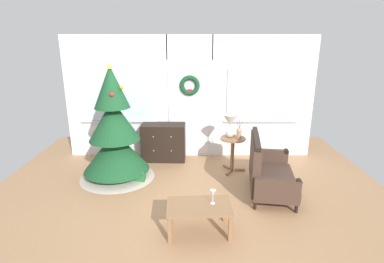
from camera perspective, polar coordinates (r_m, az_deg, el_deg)
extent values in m
plane|color=#AD7F56|center=(4.93, -0.59, -13.09)|extent=(6.76, 6.76, 0.00)
cube|color=white|center=(6.66, -13.77, 6.12)|extent=(2.15, 0.08, 2.55)
cube|color=white|center=(6.64, 12.91, 6.14)|extent=(2.15, 0.08, 2.55)
cube|color=white|center=(6.36, -0.48, 15.41)|extent=(0.94, 0.08, 0.50)
cube|color=silver|center=(6.48, -0.45, 4.06)|extent=(0.90, 0.05, 2.05)
cube|color=white|center=(6.61, -0.44, -0.84)|extent=(0.78, 0.02, 0.80)
cube|color=silver|center=(6.39, -0.46, 7.30)|extent=(0.78, 0.01, 1.10)
cube|color=silver|center=(6.59, -13.93, 6.66)|extent=(1.50, 0.01, 1.10)
cube|color=silver|center=(6.57, 13.06, 6.69)|extent=(1.50, 0.01, 1.10)
cube|color=silver|center=(6.70, -13.61, 1.85)|extent=(1.59, 0.06, 0.03)
cube|color=silver|center=(6.68, 12.76, 1.86)|extent=(1.59, 0.06, 0.03)
torus|color=#164424|center=(6.33, -0.47, 8.58)|extent=(0.41, 0.09, 0.41)
cube|color=red|center=(6.33, -0.47, 7.40)|extent=(0.10, 0.02, 0.10)
cylinder|color=#4C331E|center=(5.87, -13.77, -7.16)|extent=(0.10, 0.10, 0.24)
cone|color=beige|center=(5.90, -13.72, -7.78)|extent=(1.36, 1.36, 0.10)
cone|color=#194C28|center=(5.72, -14.04, -3.52)|extent=(1.18, 1.18, 0.73)
cone|color=#194C28|center=(5.55, -14.47, 2.12)|extent=(0.90, 0.90, 0.73)
cone|color=#194C28|center=(5.44, -14.92, 8.07)|extent=(0.62, 0.62, 0.73)
cone|color=#E0BC4C|center=(5.40, -15.21, 11.90)|extent=(0.12, 0.12, 0.12)
sphere|color=red|center=(5.64, -16.60, 6.70)|extent=(0.07, 0.07, 0.07)
sphere|color=gold|center=(5.30, -12.97, 8.04)|extent=(0.06, 0.06, 0.06)
sphere|color=silver|center=(5.76, -14.95, 5.16)|extent=(0.06, 0.06, 0.06)
sphere|color=#264CB2|center=(6.19, -12.98, -2.72)|extent=(0.06, 0.06, 0.06)
sphere|color=red|center=(5.24, -14.77, 6.69)|extent=(0.08, 0.08, 0.08)
cube|color=black|center=(6.43, -5.36, -1.99)|extent=(0.91, 0.44, 0.78)
sphere|color=tan|center=(6.19, -7.30, -0.97)|extent=(0.03, 0.03, 0.03)
sphere|color=tan|center=(6.14, -3.98, -1.01)|extent=(0.03, 0.03, 0.03)
sphere|color=tan|center=(6.29, -7.20, -3.58)|extent=(0.03, 0.03, 0.03)
sphere|color=tan|center=(6.24, -3.92, -3.63)|extent=(0.03, 0.03, 0.03)
cylinder|color=black|center=(4.90, 18.84, -13.36)|extent=(0.05, 0.05, 0.14)
cylinder|color=black|center=(5.98, 16.86, -7.47)|extent=(0.05, 0.05, 0.14)
cylinder|color=black|center=(4.82, 11.63, -13.27)|extent=(0.05, 0.05, 0.14)
cylinder|color=black|center=(5.92, 11.07, -7.30)|extent=(0.05, 0.05, 0.14)
cube|color=#473328|center=(5.33, 14.66, -8.72)|extent=(0.89, 1.27, 0.14)
cube|color=#473328|center=(5.15, 11.65, -4.81)|extent=(0.29, 1.18, 0.62)
cube|color=black|center=(5.04, 11.87, -1.21)|extent=(0.25, 1.15, 0.06)
cube|color=#473328|center=(4.71, 15.53, -10.69)|extent=(0.67, 0.19, 0.38)
cylinder|color=black|center=(4.69, 19.26, -8.89)|extent=(0.10, 0.10, 0.09)
cube|color=#473328|center=(5.86, 14.14, -5.01)|extent=(0.67, 0.19, 0.38)
cylinder|color=black|center=(5.84, 17.11, -3.55)|extent=(0.10, 0.10, 0.09)
cylinder|color=#8E6642|center=(5.82, 7.60, -1.31)|extent=(0.48, 0.48, 0.02)
cylinder|color=#8E6642|center=(5.94, 7.48, -4.39)|extent=(0.07, 0.07, 0.65)
cube|color=#8E6642|center=(6.07, 8.88, -7.05)|extent=(0.20, 0.05, 0.04)
cube|color=#8E6642|center=(6.17, 6.47, -6.57)|extent=(0.14, 0.20, 0.04)
cube|color=#8E6642|center=(5.92, 6.76, -7.63)|extent=(0.14, 0.20, 0.04)
sphere|color=silver|center=(5.82, 7.00, -0.31)|extent=(0.16, 0.16, 0.16)
cylinder|color=silver|center=(5.79, 7.05, 0.91)|extent=(0.02, 0.02, 0.06)
cone|color=silver|center=(5.75, 7.09, 2.15)|extent=(0.28, 0.28, 0.20)
cylinder|color=tan|center=(5.75, 8.70, -0.61)|extent=(0.09, 0.09, 0.16)
sphere|color=tan|center=(5.73, 8.74, 0.15)|extent=(0.10, 0.10, 0.10)
cylinder|color=#4C7042|center=(5.70, 8.58, 1.11)|extent=(0.07, 0.01, 0.17)
cylinder|color=#4C7042|center=(5.70, 8.78, 1.11)|extent=(0.01, 0.01, 0.18)
cylinder|color=#4C7042|center=(5.70, 8.98, 1.11)|extent=(0.07, 0.01, 0.17)
cube|color=#8E6642|center=(4.10, 1.29, -13.75)|extent=(0.87, 0.56, 0.03)
cube|color=#8E6642|center=(4.01, -4.18, -17.87)|extent=(0.05, 0.05, 0.36)
cube|color=#8E6642|center=(4.06, 7.13, -17.46)|extent=(0.05, 0.05, 0.36)
cube|color=#8E6642|center=(4.38, -4.08, -14.59)|extent=(0.05, 0.05, 0.36)
cube|color=#8E6642|center=(4.43, 6.12, -14.27)|extent=(0.05, 0.05, 0.36)
cylinder|color=silver|center=(4.14, 3.84, -13.18)|extent=(0.06, 0.06, 0.01)
cylinder|color=silver|center=(4.11, 3.85, -12.55)|extent=(0.01, 0.01, 0.10)
cone|color=silver|center=(4.07, 3.88, -11.39)|extent=(0.08, 0.08, 0.09)
cube|color=#266633|center=(5.65, -9.91, -7.99)|extent=(0.22, 0.20, 0.22)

